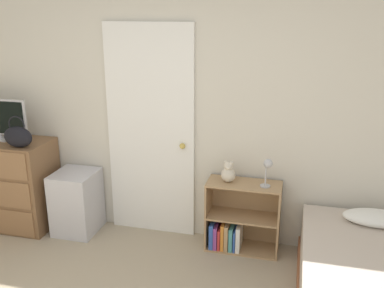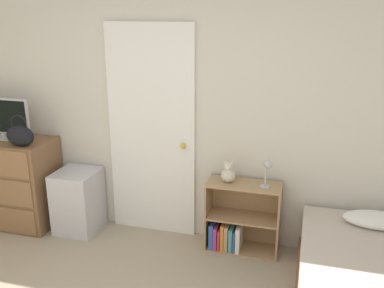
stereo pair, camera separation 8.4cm
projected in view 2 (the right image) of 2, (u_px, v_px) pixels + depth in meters
The scene contains 9 objects.
wall_back at pixel (170, 109), 4.09m from camera, with size 10.00×0.06×2.55m.
door_closed at pixel (152, 133), 4.16m from camera, with size 0.87×0.09×2.09m.
dresser at pixel (7, 181), 4.50m from camera, with size 1.04×0.51×0.93m.
tv at pixel (1, 117), 4.32m from camera, with size 0.65×0.16×0.42m.
handbag at pixel (20, 135), 4.10m from camera, with size 0.30×0.13×0.31m.
storage_bin at pixel (78, 201), 4.37m from camera, with size 0.41×0.43×0.64m.
bookshelf at pixel (237, 223), 4.03m from camera, with size 0.68×0.30×0.68m.
teddy_bear at pixel (228, 173), 3.90m from camera, with size 0.13×0.13×0.20m.
desk_lamp at pixel (268, 168), 3.74m from camera, with size 0.10×0.10×0.27m.
Camera 2 is at (1.28, -1.63, 2.20)m, focal length 40.00 mm.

